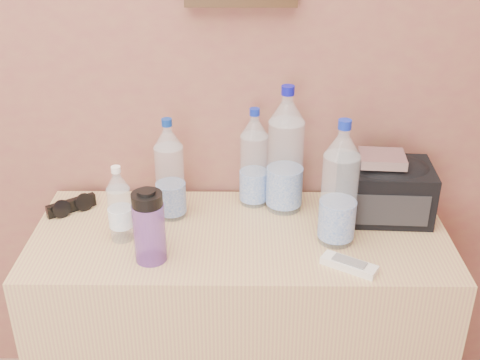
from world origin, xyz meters
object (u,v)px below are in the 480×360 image
Objects in this scene: nalgene_bottle at (149,226)px; ac_remote at (349,265)px; toiletry_bag at (385,188)px; foil_packet at (382,159)px; pet_large_d at (339,190)px; pet_large_a at (170,174)px; pet_small at (120,208)px; pet_large_c at (285,157)px; sunglasses at (71,206)px; pet_large_b at (254,162)px; dresser at (240,333)px.

ac_remote is (0.50, -0.04, -0.09)m from nalgene_bottle.
foil_packet is at bearing -137.12° from toiletry_bag.
ac_remote is at bearing -114.53° from foil_packet.
nalgene_bottle is at bearing -169.25° from pet_large_d.
nalgene_bottle is (-0.03, -0.22, -0.03)m from pet_large_a.
pet_small reaches higher than nalgene_bottle.
pet_small reaches higher than toiletry_bag.
pet_large_c reaches higher than ac_remote.
ac_remote is 0.32m from foil_packet.
pet_large_a is 0.55m from ac_remote.
nalgene_bottle is at bearing -157.14° from toiletry_bag.
pet_large_d is 0.19m from ac_remote.
toiletry_bag reaches higher than sunglasses.
pet_large_d is at bearing -15.91° from pet_large_a.
foil_packet is at bearing -14.17° from pet_large_b.
pet_large_a is at bearing 164.09° from pet_large_d.
pet_large_b is 0.86× the size of pet_large_d.
dresser is 0.55m from pet_small.
nalgene_bottle is 0.65m from foil_packet.
pet_large_d is 1.36× the size of toiletry_bag.
ac_remote reaches higher than dresser.
ac_remote is (0.02, -0.13, -0.14)m from pet_large_d.
nalgene_bottle is 0.78× the size of toiletry_bag.
nalgene_bottle reaches higher than ac_remote.
pet_large_d is 2.82× the size of foil_packet.
pet_large_c is 1.74× the size of pet_small.
pet_large_a is 0.47m from pet_large_d.
pet_large_c is at bearing 126.22° from pet_large_d.
ac_remote is at bearing -55.03° from pet_large_b.
pet_small is 0.24m from sunglasses.
ac_remote is at bearing -4.15° from nalgene_bottle.
pet_large_a is 0.33m from pet_large_c.
nalgene_bottle is 0.68m from toiletry_bag.
pet_large_d reaches higher than pet_small.
pet_large_b is 0.36m from foil_packet.
pet_small is 0.61m from ac_remote.
pet_large_d is 2.46× the size of ac_remote.
pet_large_c is 1.08× the size of pet_large_d.
dresser is 5.73× the size of nalgene_bottle.
pet_large_a is 1.49× the size of nalgene_bottle.
pet_large_c is at bearing -33.56° from sunglasses.
dresser is 0.53m from pet_large_a.
pet_large_b is 0.55m from sunglasses.
pet_large_a is 0.61m from toiletry_bag.
pet_large_c is at bearing 20.89° from pet_small.
dresser is at bearing -25.70° from pet_large_a.
pet_large_a is 0.79× the size of pet_large_c.
pet_large_d is at bearing -47.32° from sunglasses.
ac_remote is 1.15× the size of foil_packet.
pet_large_a is at bearing -161.52° from pet_large_b.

